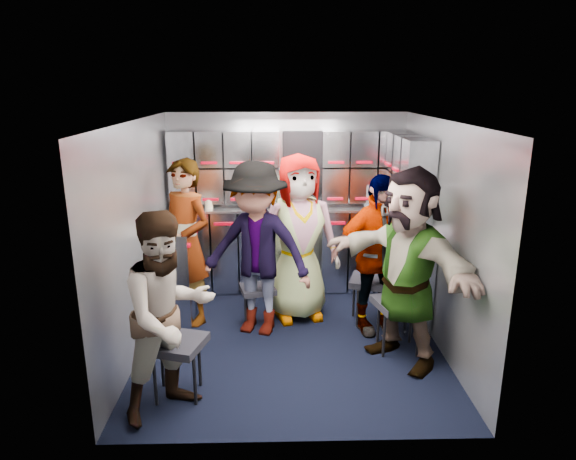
{
  "coord_description": "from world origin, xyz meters",
  "views": [
    {
      "loc": [
        -0.14,
        -4.54,
        2.41
      ],
      "look_at": [
        -0.02,
        0.35,
        1.01
      ],
      "focal_mm": 32.0,
      "sensor_mm": 36.0,
      "label": 1
    }
  ],
  "objects_px": {
    "attendant_arc_e": "(407,268)",
    "attendant_arc_b": "(256,250)",
    "jump_seat_mid_left": "(258,291)",
    "attendant_standing": "(186,243)",
    "attendant_arc_d": "(376,255)",
    "jump_seat_near_left": "(176,346)",
    "attendant_arc_c": "(298,238)",
    "attendant_arc_a": "(169,315)",
    "jump_seat_mid_right": "(371,283)",
    "jump_seat_center": "(297,277)",
    "jump_seat_near_right": "(399,306)"
  },
  "relations": [
    {
      "from": "jump_seat_near_right",
      "to": "attendant_arc_c",
      "type": "distance_m",
      "value": 1.25
    },
    {
      "from": "attendant_standing",
      "to": "attendant_arc_b",
      "type": "relative_size",
      "value": 0.99
    },
    {
      "from": "jump_seat_center",
      "to": "attendant_arc_e",
      "type": "distance_m",
      "value": 1.52
    },
    {
      "from": "jump_seat_mid_left",
      "to": "attendant_arc_a",
      "type": "xyz_separation_m",
      "value": [
        -0.6,
        -1.47,
        0.43
      ]
    },
    {
      "from": "attendant_arc_a",
      "to": "attendant_arc_d",
      "type": "bearing_deg",
      "value": -5.31
    },
    {
      "from": "jump_seat_near_left",
      "to": "attendant_arc_c",
      "type": "height_order",
      "value": "attendant_arc_c"
    },
    {
      "from": "jump_seat_center",
      "to": "jump_seat_near_right",
      "type": "xyz_separation_m",
      "value": [
        0.9,
        -0.94,
        0.06
      ]
    },
    {
      "from": "jump_seat_center",
      "to": "attendant_arc_e",
      "type": "height_order",
      "value": "attendant_arc_e"
    },
    {
      "from": "jump_seat_mid_left",
      "to": "jump_seat_near_right",
      "type": "distance_m",
      "value": 1.46
    },
    {
      "from": "attendant_arc_c",
      "to": "attendant_arc_e",
      "type": "bearing_deg",
      "value": -59.34
    },
    {
      "from": "attendant_arc_a",
      "to": "attendant_arc_b",
      "type": "distance_m",
      "value": 1.42
    },
    {
      "from": "jump_seat_mid_right",
      "to": "attendant_arc_c",
      "type": "distance_m",
      "value": 0.88
    },
    {
      "from": "jump_seat_center",
      "to": "attendant_arc_a",
      "type": "distance_m",
      "value": 2.11
    },
    {
      "from": "jump_seat_near_right",
      "to": "attendant_arc_a",
      "type": "bearing_deg",
      "value": -155.66
    },
    {
      "from": "attendant_arc_b",
      "to": "attendant_standing",
      "type": "bearing_deg",
      "value": 179.52
    },
    {
      "from": "attendant_arc_c",
      "to": "attendant_arc_d",
      "type": "distance_m",
      "value": 0.82
    },
    {
      "from": "attendant_arc_d",
      "to": "attendant_arc_e",
      "type": "relative_size",
      "value": 0.91
    },
    {
      "from": "jump_seat_near_right",
      "to": "attendant_arc_a",
      "type": "height_order",
      "value": "attendant_arc_a"
    },
    {
      "from": "jump_seat_near_left",
      "to": "attendant_arc_c",
      "type": "relative_size",
      "value": 0.29
    },
    {
      "from": "jump_seat_mid_left",
      "to": "attendant_arc_a",
      "type": "relative_size",
      "value": 0.26
    },
    {
      "from": "attendant_arc_e",
      "to": "jump_seat_mid_left",
      "type": "bearing_deg",
      "value": -156.23
    },
    {
      "from": "jump_seat_mid_left",
      "to": "attendant_standing",
      "type": "relative_size",
      "value": 0.24
    },
    {
      "from": "jump_seat_mid_left",
      "to": "jump_seat_mid_right",
      "type": "xyz_separation_m",
      "value": [
        1.17,
        -0.0,
        0.07
      ]
    },
    {
      "from": "jump_seat_near_left",
      "to": "jump_seat_mid_left",
      "type": "relative_size",
      "value": 1.25
    },
    {
      "from": "jump_seat_mid_right",
      "to": "attendant_standing",
      "type": "relative_size",
      "value": 0.3
    },
    {
      "from": "jump_seat_mid_right",
      "to": "attendant_arc_a",
      "type": "relative_size",
      "value": 0.32
    },
    {
      "from": "jump_seat_mid_left",
      "to": "attendant_arc_d",
      "type": "height_order",
      "value": "attendant_arc_d"
    },
    {
      "from": "jump_seat_center",
      "to": "attendant_arc_c",
      "type": "height_order",
      "value": "attendant_arc_c"
    },
    {
      "from": "jump_seat_near_right",
      "to": "attendant_arc_a",
      "type": "relative_size",
      "value": 0.32
    },
    {
      "from": "jump_seat_mid_left",
      "to": "attendant_arc_c",
      "type": "height_order",
      "value": "attendant_arc_c"
    },
    {
      "from": "jump_seat_near_left",
      "to": "attendant_arc_c",
      "type": "bearing_deg",
      "value": 54.77
    },
    {
      "from": "attendant_standing",
      "to": "attendant_arc_b",
      "type": "distance_m",
      "value": 0.77
    },
    {
      "from": "jump_seat_near_left",
      "to": "attendant_arc_b",
      "type": "bearing_deg",
      "value": 61.75
    },
    {
      "from": "attendant_arc_e",
      "to": "attendant_arc_b",
      "type": "bearing_deg",
      "value": -150.11
    },
    {
      "from": "attendant_arc_a",
      "to": "attendant_arc_d",
      "type": "distance_m",
      "value": 2.19
    },
    {
      "from": "attendant_arc_b",
      "to": "attendant_arc_e",
      "type": "xyz_separation_m",
      "value": [
        1.32,
        -0.6,
        0.02
      ]
    },
    {
      "from": "jump_seat_center",
      "to": "attendant_standing",
      "type": "bearing_deg",
      "value": -167.33
    },
    {
      "from": "jump_seat_center",
      "to": "attendant_arc_b",
      "type": "distance_m",
      "value": 0.82
    },
    {
      "from": "attendant_arc_b",
      "to": "attendant_arc_d",
      "type": "xyz_separation_m",
      "value": [
        1.17,
        -0.0,
        -0.06
      ]
    },
    {
      "from": "jump_seat_near_left",
      "to": "jump_seat_mid_left",
      "type": "xyz_separation_m",
      "value": [
        0.6,
        1.29,
        -0.08
      ]
    },
    {
      "from": "jump_seat_mid_right",
      "to": "jump_seat_mid_left",
      "type": "bearing_deg",
      "value": 179.86
    },
    {
      "from": "attendant_standing",
      "to": "jump_seat_mid_left",
      "type": "bearing_deg",
      "value": 29.78
    },
    {
      "from": "jump_seat_mid_left",
      "to": "attendant_standing",
      "type": "bearing_deg",
      "value": 173.8
    },
    {
      "from": "attendant_arc_c",
      "to": "jump_seat_mid_right",
      "type": "bearing_deg",
      "value": -25.1
    },
    {
      "from": "jump_seat_near_right",
      "to": "attendant_arc_d",
      "type": "relative_size",
      "value": 0.32
    },
    {
      "from": "jump_seat_center",
      "to": "jump_seat_mid_right",
      "type": "distance_m",
      "value": 0.82
    },
    {
      "from": "jump_seat_mid_right",
      "to": "attendant_standing",
      "type": "distance_m",
      "value": 1.94
    },
    {
      "from": "jump_seat_mid_right",
      "to": "attendant_arc_c",
      "type": "relative_size",
      "value": 0.29
    },
    {
      "from": "jump_seat_mid_left",
      "to": "attendant_standing",
      "type": "distance_m",
      "value": 0.88
    },
    {
      "from": "jump_seat_near_right",
      "to": "attendant_arc_b",
      "type": "relative_size",
      "value": 0.29
    }
  ]
}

